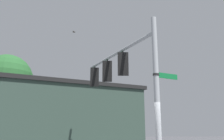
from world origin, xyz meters
TOP-DOWN VIEW (x-y plane):
  - signal_pole at (0.00, 0.00)m, footprint 0.22×0.22m
  - mast_arm at (-1.51, 2.94)m, footprint 3.16×5.95m
  - traffic_light_nearest_pole at (-1.19, 2.34)m, footprint 0.54×0.49m
  - traffic_light_mid_inner at (-2.00, 3.91)m, footprint 0.54×0.49m
  - traffic_light_mid_outer at (-2.81, 5.48)m, footprint 0.54×0.49m
  - street_name_sign at (0.31, 0.16)m, footprint 1.13×0.66m
  - bird_flying at (-4.51, 7.16)m, footprint 0.25×0.32m
  - storefront_building at (-5.45, 11.17)m, footprint 13.42×11.84m
  - tree_by_storefront at (-9.59, 8.30)m, footprint 3.81×3.81m

SIDE VIEW (x-z plane):
  - storefront_building at x=-5.45m, z-range 0.01..4.99m
  - signal_pole at x=0.00m, z-range 0.00..6.11m
  - street_name_sign at x=0.31m, z-range 3.50..3.72m
  - traffic_light_nearest_pole at x=-1.19m, z-range 3.99..5.31m
  - traffic_light_mid_inner at x=-2.00m, z-range 3.99..5.31m
  - traffic_light_mid_outer at x=-2.81m, z-range 3.99..5.31m
  - tree_by_storefront at x=-9.59m, z-range 1.56..8.54m
  - mast_arm at x=-1.51m, z-range 5.35..5.50m
  - bird_flying at x=-4.51m, z-range 8.41..8.50m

